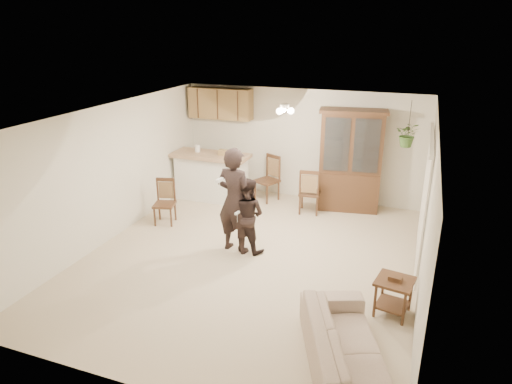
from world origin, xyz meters
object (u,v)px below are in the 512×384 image
(child, at_px, (247,215))
(side_table, at_px, (393,296))
(china_hutch, at_px, (350,162))
(sofa, at_px, (348,347))
(chair_hutch_right, at_px, (309,200))
(adult, at_px, (235,203))
(chair_bar, at_px, (165,211))
(chair_hutch_left, at_px, (267,188))

(child, distance_m, side_table, 2.85)
(side_table, bearing_deg, child, 157.06)
(child, distance_m, china_hutch, 2.94)
(sofa, bearing_deg, chair_hutch_right, -2.78)
(adult, bearing_deg, chair_bar, -8.28)
(sofa, height_order, chair_bar, chair_bar)
(chair_hutch_left, bearing_deg, sofa, -35.80)
(child, bearing_deg, chair_hutch_left, -69.01)
(sofa, bearing_deg, chair_bar, 32.59)
(adult, relative_size, chair_hutch_right, 1.81)
(adult, distance_m, chair_hutch_right, 2.40)
(sofa, relative_size, chair_hutch_right, 1.88)
(child, height_order, chair_hutch_right, child)
(adult, bearing_deg, sofa, 144.79)
(china_hutch, xyz_separation_m, chair_hutch_left, (-1.83, -0.10, -0.79))
(child, xyz_separation_m, chair_hutch_right, (0.62, 2.09, -0.39))
(sofa, relative_size, chair_hutch_left, 1.80)
(china_hutch, relative_size, side_table, 3.66)
(sofa, bearing_deg, adult, 23.03)
(side_table, height_order, chair_bar, chair_bar)
(adult, distance_m, chair_hutch_left, 2.63)
(adult, height_order, chair_hutch_left, adult)
(sofa, height_order, child, child)
(china_hutch, bearing_deg, chair_bar, -157.35)
(china_hutch, distance_m, side_table, 3.97)
(chair_hutch_right, bearing_deg, chair_hutch_left, -25.69)
(side_table, relative_size, chair_hutch_right, 0.60)
(child, xyz_separation_m, side_table, (2.60, -1.10, -0.40))
(sofa, xyz_separation_m, chair_hutch_left, (-2.67, 4.96, -0.07))
(adult, distance_m, side_table, 3.04)
(adult, bearing_deg, child, -148.90)
(china_hutch, bearing_deg, child, -126.69)
(side_table, bearing_deg, chair_bar, 160.60)
(chair_hutch_left, bearing_deg, china_hutch, 29.13)
(chair_bar, distance_m, chair_hutch_right, 3.05)
(child, relative_size, china_hutch, 0.62)
(sofa, xyz_separation_m, side_table, (0.40, 1.38, -0.09))
(side_table, relative_size, chair_bar, 0.65)
(adult, xyz_separation_m, child, (0.20, 0.08, -0.22))
(sofa, height_order, side_table, sofa)
(chair_bar, bearing_deg, sofa, -50.77)
(adult, relative_size, side_table, 3.02)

